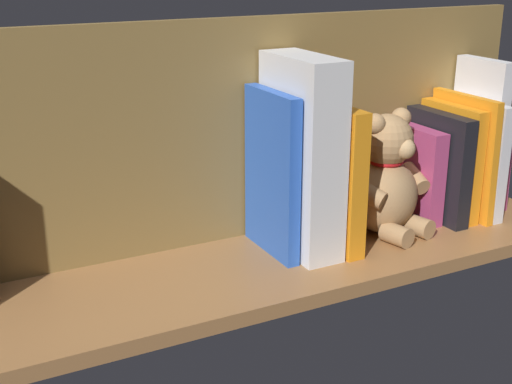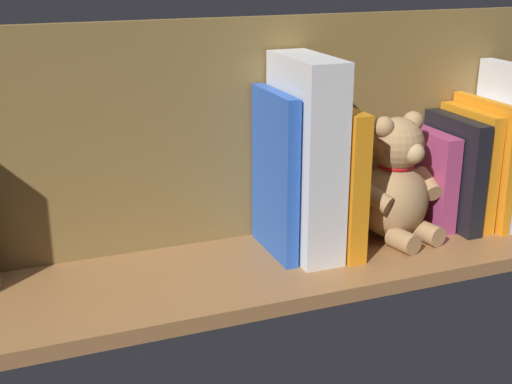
% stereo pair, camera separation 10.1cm
% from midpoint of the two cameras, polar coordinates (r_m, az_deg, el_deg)
% --- Properties ---
extents(ground_plane, '(1.11, 0.26, 0.02)m').
position_cam_midpoint_polar(ground_plane, '(1.06, 2.75, -6.27)').
color(ground_plane, '#9E6B3D').
extents(shelf_back_panel, '(1.11, 0.02, 0.35)m').
position_cam_midpoint_polar(shelf_back_panel, '(1.09, 0.59, 4.85)').
color(shelf_back_panel, olive).
rests_on(shelf_back_panel, ground_plane).
extents(book_0, '(0.02, 0.11, 0.18)m').
position_cam_midpoint_polar(book_0, '(1.32, 21.81, 2.19)').
color(book_0, '#B23F72').
rests_on(book_0, ground_plane).
extents(book_1, '(0.03, 0.11, 0.27)m').
position_cam_midpoint_polar(book_1, '(1.29, 21.27, 3.89)').
color(book_1, silver).
rests_on(book_1, ground_plane).
extents(book_2, '(0.02, 0.15, 0.20)m').
position_cam_midpoint_polar(book_2, '(1.27, 20.75, 2.15)').
color(book_2, silver).
rests_on(book_2, ground_plane).
extents(book_3, '(0.02, 0.15, 0.21)m').
position_cam_midpoint_polar(book_3, '(1.25, 20.04, 2.30)').
color(book_3, orange).
rests_on(book_3, ground_plane).
extents(book_4, '(0.02, 0.14, 0.20)m').
position_cam_midpoint_polar(book_4, '(1.24, 19.01, 1.92)').
color(book_4, orange).
rests_on(book_4, ground_plane).
extents(book_5, '(0.03, 0.15, 0.19)m').
position_cam_midpoint_polar(book_5, '(1.22, 18.01, 1.52)').
color(book_5, black).
rests_on(book_5, ground_plane).
extents(book_6, '(0.03, 0.12, 0.16)m').
position_cam_midpoint_polar(book_6, '(1.22, 16.34, 0.99)').
color(book_6, '#B23F72').
rests_on(book_6, ground_plane).
extents(teddy_bear, '(0.16, 0.15, 0.20)m').
position_cam_midpoint_polar(teddy_bear, '(1.15, 13.81, 0.56)').
color(teddy_bear, tan).
rests_on(teddy_bear, ground_plane).
extents(book_7, '(0.01, 0.13, 0.17)m').
position_cam_midpoint_polar(book_7, '(1.12, 9.70, 0.26)').
color(book_7, orange).
rests_on(book_7, ground_plane).
extents(book_8, '(0.03, 0.16, 0.22)m').
position_cam_midpoint_polar(book_8, '(1.09, 9.11, 1.13)').
color(book_8, orange).
rests_on(book_8, ground_plane).
extents(dictionary_thick_white, '(0.06, 0.16, 0.30)m').
position_cam_midpoint_polar(dictionary_thick_white, '(1.05, 6.81, 2.80)').
color(dictionary_thick_white, silver).
rests_on(dictionary_thick_white, ground_plane).
extents(book_9, '(0.02, 0.14, 0.25)m').
position_cam_midpoint_polar(book_9, '(1.05, 4.29, 1.41)').
color(book_9, blue).
rests_on(book_9, ground_plane).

